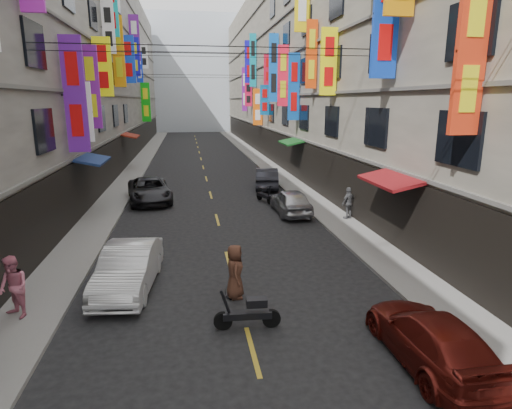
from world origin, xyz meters
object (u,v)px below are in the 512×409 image
object	(u,v)px
scooter_crossing	(248,313)
car_left_far	(149,190)
scooter_far_right	(264,195)
car_right_near	(431,338)
car_right_mid	(291,201)
pedestrian_crossing	(235,272)
pedestrian_lfar	(13,287)
pedestrian_rfar	(349,203)
car_right_far	(267,178)
car_left_mid	(129,268)

from	to	relation	value
scooter_crossing	car_left_far	xyz separation A→B (m)	(-3.79, 15.61, 0.27)
scooter_far_right	car_right_near	xyz separation A→B (m)	(0.92, -16.63, 0.17)
car_right_mid	pedestrian_crossing	xyz separation A→B (m)	(-4.09, -9.58, 0.17)
car_right_near	car_right_mid	xyz separation A→B (m)	(0.00, 13.68, 0.08)
pedestrian_lfar	pedestrian_rfar	distance (m)	15.21
scooter_far_right	car_right_far	distance (m)	4.23
pedestrian_lfar	pedestrian_crossing	bearing A→B (deg)	45.13
car_left_mid	car_left_far	size ratio (longest dim) A/B	0.86
scooter_far_right	car_left_far	size ratio (longest dim) A/B	0.34
car_right_near	pedestrian_rfar	distance (m)	12.15
scooter_crossing	pedestrian_lfar	size ratio (longest dim) A/B	1.02
scooter_crossing	car_left_mid	size ratio (longest dim) A/B	0.41
car_left_far	scooter_far_right	bearing A→B (deg)	-18.64
pedestrian_lfar	scooter_far_right	bearing A→B (deg)	95.01
scooter_far_right	pedestrian_rfar	size ratio (longest dim) A/B	1.07
pedestrian_lfar	pedestrian_crossing	xyz separation A→B (m)	(6.13, 0.49, -0.15)
scooter_crossing	car_right_far	distance (m)	18.98
car_right_near	car_left_mid	bearing A→B (deg)	-35.47
car_left_mid	car_right_far	size ratio (longest dim) A/B	1.02
scooter_crossing	car_right_mid	distance (m)	12.14
pedestrian_lfar	pedestrian_crossing	distance (m)	6.15
car_left_mid	pedestrian_rfar	world-z (taller)	pedestrian_rfar
scooter_far_right	car_right_far	xyz separation A→B (m)	(0.92, 4.13, 0.27)
scooter_crossing	pedestrian_lfar	world-z (taller)	pedestrian_lfar
car_left_far	car_right_mid	size ratio (longest dim) A/B	1.27
car_left_mid	car_left_far	distance (m)	12.56
scooter_far_right	car_left_mid	bearing A→B (deg)	41.51
scooter_crossing	car_left_far	distance (m)	16.06
pedestrian_rfar	car_right_near	bearing A→B (deg)	48.10
scooter_crossing	car_right_mid	bearing A→B (deg)	-15.87
car_right_far	pedestrian_lfar	world-z (taller)	pedestrian_lfar
car_right_mid	scooter_far_right	bearing A→B (deg)	-73.84
car_right_far	pedestrian_crossing	bearing A→B (deg)	85.71
car_right_near	pedestrian_lfar	world-z (taller)	pedestrian_lfar
car_right_mid	car_left_far	bearing A→B (deg)	-29.15
car_right_near	car_right_mid	distance (m)	13.68
car_left_mid	car_right_mid	xyz separation A→B (m)	(7.40, 8.43, -0.03)
car_right_mid	car_right_far	xyz separation A→B (m)	(0.00, 7.08, 0.02)
pedestrian_crossing	car_right_near	bearing A→B (deg)	-132.02
car_left_far	car_right_far	xyz separation A→B (m)	(7.74, 2.95, -0.00)
car_left_mid	pedestrian_rfar	xyz separation A→B (m)	(9.95, 6.62, 0.21)
car_right_near	pedestrian_crossing	world-z (taller)	pedestrian_crossing
car_right_far	pedestrian_lfar	size ratio (longest dim) A/B	2.46
car_right_near	car_right_mid	bearing A→B (deg)	-90.12
pedestrian_lfar	car_right_far	bearing A→B (deg)	99.75
pedestrian_rfar	car_left_mid	bearing A→B (deg)	3.87
scooter_crossing	car_right_far	xyz separation A→B (m)	(3.94, 18.56, 0.27)
scooter_far_right	pedestrian_lfar	xyz separation A→B (m)	(-9.30, -13.02, 0.56)
car_right_far	car_right_near	bearing A→B (deg)	99.51
car_right_near	pedestrian_crossing	xyz separation A→B (m)	(-4.09, 4.10, 0.24)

